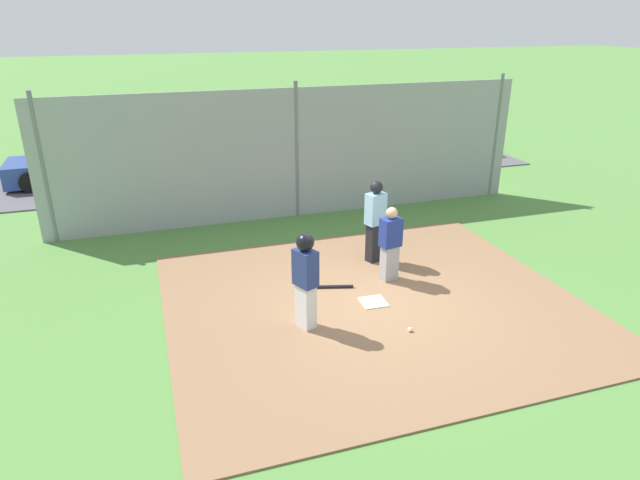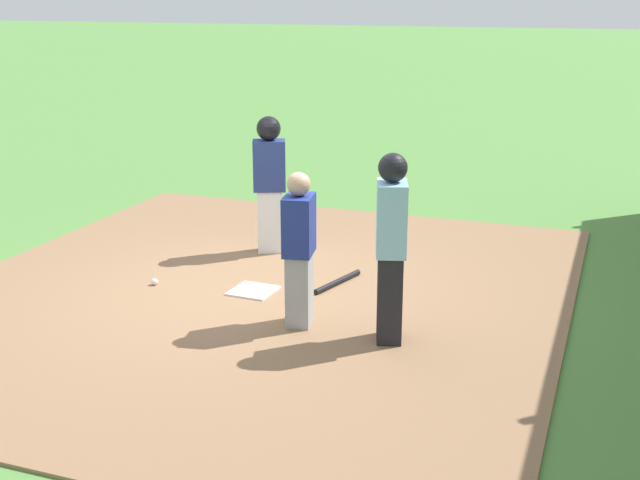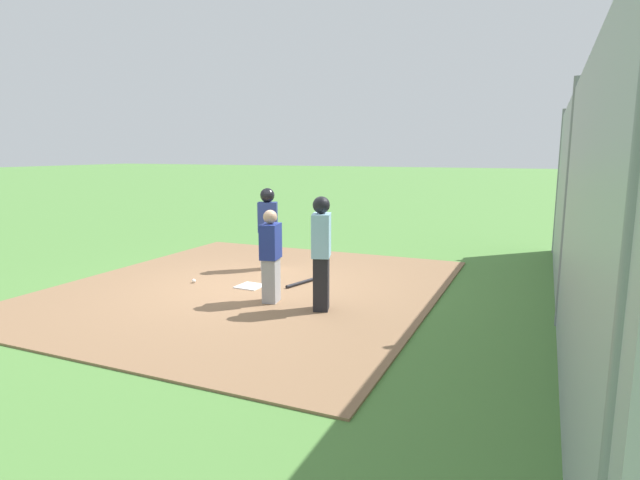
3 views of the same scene
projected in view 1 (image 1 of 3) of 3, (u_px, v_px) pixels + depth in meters
ground_plane at (373, 304)px, 9.87m from camera, size 140.00×140.00×0.00m
dirt_infield at (373, 303)px, 9.87m from camera, size 7.20×6.40×0.03m
home_plate at (373, 302)px, 9.86m from camera, size 0.46×0.46×0.02m
catcher at (390, 243)px, 10.45m from camera, size 0.42×0.33×1.47m
umpire at (375, 220)px, 11.20m from camera, size 0.44×0.36×1.72m
runner at (305, 275)px, 8.76m from camera, size 0.39×0.45×1.64m
baseball_bat at (332, 287)px, 10.37m from camera, size 0.79×0.28×0.06m
baseball at (410, 330)px, 8.94m from camera, size 0.07×0.07×0.07m
backstop_fence at (297, 154)px, 13.63m from camera, size 12.00×0.10×3.35m
parking_lot at (257, 166)px, 18.69m from camera, size 18.00×5.20×0.04m
parked_car_silver at (428, 138)px, 20.10m from camera, size 4.34×2.17×1.28m
parked_car_dark at (236, 147)px, 18.69m from camera, size 4.26×2.00×1.28m
parked_car_blue at (80, 162)px, 16.84m from camera, size 4.25×1.97×1.28m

